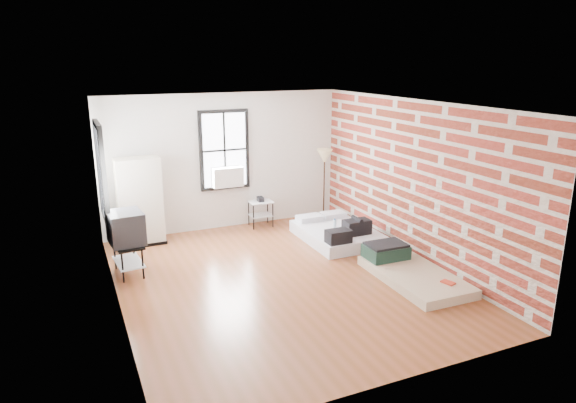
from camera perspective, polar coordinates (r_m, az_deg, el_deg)
name	(u,v)px	position (r m, az deg, el deg)	size (l,w,h in m)	color
ground	(282,280)	(8.40, -0.69, -8.70)	(6.00, 6.00, 0.00)	brown
room_shell	(286,169)	(8.26, -0.25, 3.59)	(5.02, 6.02, 2.80)	silver
mattress_main	(338,233)	(10.13, 5.54, -3.47)	(1.29, 1.75, 0.56)	white
mattress_bare	(408,270)	(8.68, 13.15, -7.40)	(1.05, 1.93, 0.41)	tan
wardrobe	(140,202)	(10.11, -16.15, -0.03)	(0.85, 0.50, 1.68)	black
side_table	(261,207)	(10.86, -3.06, -0.56)	(0.50, 0.41, 0.64)	black
floor_lamp	(325,160)	(11.18, 4.08, 4.64)	(0.34, 0.34, 1.56)	black
tv_stand	(126,230)	(8.75, -17.54, -3.02)	(0.58, 0.79, 1.07)	black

